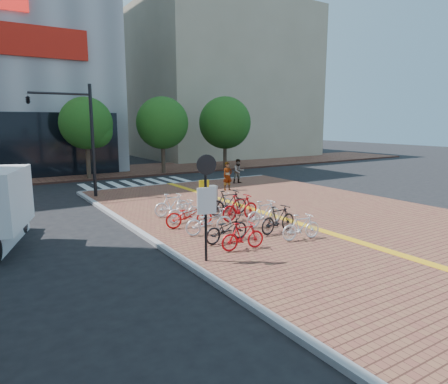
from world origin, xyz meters
TOP-DOWN VIEW (x-y plane):
  - ground at (0.00, 0.00)m, footprint 120.00×120.00m
  - sidewalk at (3.00, -5.00)m, footprint 14.00×34.00m
  - tactile_strip at (2.00, -5.00)m, footprint 0.40×34.00m
  - kerb_west at (-4.00, -5.00)m, footprint 0.25×34.00m
  - kerb_north at (3.00, 12.00)m, footprint 14.00×0.25m
  - far_sidewalk at (0.00, 21.00)m, footprint 70.00×8.00m
  - building_beige at (18.00, 32.00)m, footprint 20.00×18.00m
  - crosswalk at (0.50, 14.00)m, footprint 7.50×4.00m
  - street_trees at (5.04, 17.45)m, footprint 16.20×4.60m
  - bike_0 at (-1.94, -2.39)m, footprint 1.60×0.63m
  - bike_1 at (-1.90, -1.34)m, footprint 1.88×0.82m
  - bike_2 at (-1.95, -0.19)m, footprint 1.94×0.89m
  - bike_3 at (-2.13, 1.10)m, footprint 2.01×1.00m
  - bike_4 at (-1.92, 1.96)m, footprint 1.62×0.63m
  - bike_5 at (-1.87, 3.25)m, footprint 1.71×0.52m
  - bike_6 at (0.47, -2.58)m, footprint 1.62×0.66m
  - bike_7 at (0.37, -1.43)m, footprint 1.82×0.70m
  - bike_8 at (0.52, -0.36)m, footprint 1.80×0.62m
  - bike_9 at (0.26, 0.95)m, footprint 1.89×0.64m
  - bike_10 at (0.36, 2.05)m, footprint 1.94×0.72m
  - bike_11 at (0.45, 3.08)m, footprint 1.63×0.67m
  - pedestrian_a at (3.92, 7.64)m, footprint 0.64×0.43m
  - pedestrian_b at (6.03, 9.51)m, footprint 0.88×0.72m
  - utility_box at (0.08, 3.14)m, footprint 0.56×0.42m
  - yellow_sign at (-0.84, 2.17)m, footprint 0.45×0.14m
  - notice_sign at (-3.50, -2.71)m, footprint 0.60×0.20m
  - traffic_light_pole at (-4.93, 9.95)m, footprint 3.32×1.28m

SIDE VIEW (x-z plane):
  - ground at x=0.00m, z-range 0.00..0.00m
  - crosswalk at x=0.50m, z-range 0.00..0.01m
  - sidewalk at x=3.00m, z-range 0.00..0.15m
  - far_sidewalk at x=0.00m, z-range 0.00..0.15m
  - kerb_west at x=-4.00m, z-range 0.00..0.15m
  - kerb_north at x=3.00m, z-range 0.00..0.15m
  - tactile_strip at x=2.00m, z-range 0.15..0.16m
  - bike_11 at x=0.45m, z-range 0.15..0.99m
  - bike_0 at x=-1.94m, z-range 0.15..1.09m
  - bike_6 at x=0.47m, z-range 0.15..1.10m
  - bike_4 at x=-1.92m, z-range 0.15..1.10m
  - bike_1 at x=-1.90m, z-range 0.15..1.11m
  - bike_2 at x=-1.95m, z-range 0.15..1.14m
  - bike_3 at x=-2.13m, z-range 0.15..1.16m
  - bike_5 at x=-1.87m, z-range 0.15..1.17m
  - bike_8 at x=0.52m, z-range 0.15..1.21m
  - bike_7 at x=0.37m, z-range 0.15..1.22m
  - bike_9 at x=0.26m, z-range 0.15..1.27m
  - bike_10 at x=0.36m, z-range 0.15..1.29m
  - utility_box at x=0.08m, z-range 0.15..1.36m
  - pedestrian_b at x=6.03m, z-range 0.15..1.81m
  - pedestrian_a at x=3.92m, z-range 0.15..1.88m
  - yellow_sign at x=-0.84m, z-range 0.47..2.15m
  - notice_sign at x=-3.50m, z-range 0.57..3.82m
  - street_trees at x=5.04m, z-range 0.92..7.27m
  - traffic_light_pole at x=-4.93m, z-range 1.33..7.51m
  - building_beige at x=18.00m, z-range 0.00..18.00m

